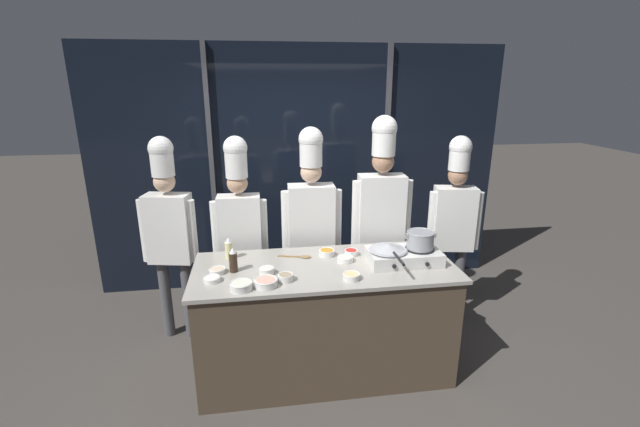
{
  "coord_description": "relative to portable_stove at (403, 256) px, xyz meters",
  "views": [
    {
      "loc": [
        -0.49,
        -3.01,
        2.32
      ],
      "look_at": [
        0.0,
        0.25,
        1.29
      ],
      "focal_mm": 24.0,
      "sensor_mm": 36.0,
      "label": 1
    }
  ],
  "objects": [
    {
      "name": "prep_bowl_mushrooms",
      "position": [
        -0.94,
        -0.19,
        -0.03
      ],
      "size": [
        0.11,
        0.11,
        0.05
      ],
      "color": "white",
      "rests_on": "demo_counter"
    },
    {
      "name": "chef_pastry",
      "position": [
        0.0,
        0.67,
        0.2
      ],
      "size": [
        0.55,
        0.24,
        2.03
      ],
      "rotation": [
        0.0,
        0.0,
        3.08
      ],
      "color": "#2D3856",
      "rests_on": "ground_plane"
    },
    {
      "name": "prep_bowl_carrots",
      "position": [
        -0.57,
        0.23,
        -0.03
      ],
      "size": [
        0.13,
        0.13,
        0.05
      ],
      "color": "white",
      "rests_on": "demo_counter"
    },
    {
      "name": "serving_spoon_slotted",
      "position": [
        -0.79,
        0.22,
        -0.05
      ],
      "size": [
        0.28,
        0.1,
        0.02
      ],
      "color": "olive",
      "rests_on": "demo_counter"
    },
    {
      "name": "squeeze_bottle_soy",
      "position": [
        -1.32,
        0.04,
        0.04
      ],
      "size": [
        0.06,
        0.06,
        0.19
      ],
      "color": "#332319",
      "rests_on": "demo_counter"
    },
    {
      "name": "window_wall_back",
      "position": [
        -0.62,
        1.74,
        0.36
      ],
      "size": [
        4.57,
        0.09,
        2.7
      ],
      "color": "black",
      "rests_on": "ground_plane"
    },
    {
      "name": "squeeze_bottle_oil",
      "position": [
        -1.37,
        0.28,
        0.03
      ],
      "size": [
        0.06,
        0.06,
        0.18
      ],
      "color": "beige",
      "rests_on": "demo_counter"
    },
    {
      "name": "prep_bowl_garlic",
      "position": [
        -1.08,
        -0.05,
        -0.03
      ],
      "size": [
        0.11,
        0.11,
        0.05
      ],
      "color": "white",
      "rests_on": "demo_counter"
    },
    {
      "name": "demo_counter",
      "position": [
        -0.62,
        0.03,
        -0.52
      ],
      "size": [
        2.03,
        0.83,
        0.94
      ],
      "color": "#4C3D2D",
      "rests_on": "ground_plane"
    },
    {
      "name": "prep_bowl_rice",
      "position": [
        -1.47,
        -0.12,
        -0.04
      ],
      "size": [
        0.12,
        0.12,
        0.04
      ],
      "color": "white",
      "rests_on": "demo_counter"
    },
    {
      "name": "portable_stove",
      "position": [
        0.0,
        0.0,
        0.0
      ],
      "size": [
        0.56,
        0.34,
        0.12
      ],
      "color": "silver",
      "rests_on": "demo_counter"
    },
    {
      "name": "chef_line",
      "position": [
        -0.64,
        0.69,
        0.14
      ],
      "size": [
        0.54,
        0.23,
        1.94
      ],
      "rotation": [
        0.0,
        0.0,
        3.11
      ],
      "color": "#2D3856",
      "rests_on": "ground_plane"
    },
    {
      "name": "stock_pot",
      "position": [
        0.13,
        0.0,
        0.13
      ],
      "size": [
        0.24,
        0.22,
        0.14
      ],
      "color": "#93969B",
      "rests_on": "portable_stove"
    },
    {
      "name": "prep_bowl_bell_pepper",
      "position": [
        -0.38,
        0.2,
        -0.03
      ],
      "size": [
        0.11,
        0.11,
        0.05
      ],
      "color": "white",
      "rests_on": "demo_counter"
    },
    {
      "name": "prep_bowl_shrimp",
      "position": [
        -1.09,
        -0.25,
        -0.03
      ],
      "size": [
        0.17,
        0.17,
        0.05
      ],
      "color": "white",
      "rests_on": "demo_counter"
    },
    {
      "name": "prep_bowl_bean_sprouts",
      "position": [
        -1.26,
        -0.28,
        -0.02
      ],
      "size": [
        0.16,
        0.16,
        0.06
      ],
      "color": "white",
      "rests_on": "demo_counter"
    },
    {
      "name": "frying_pan",
      "position": [
        -0.13,
        -0.0,
        0.08
      ],
      "size": [
        0.3,
        0.52,
        0.05
      ],
      "color": "#ADAFB5",
      "rests_on": "portable_stove"
    },
    {
      "name": "chef_sous",
      "position": [
        -1.29,
        0.68,
        0.11
      ],
      "size": [
        0.49,
        0.2,
        1.88
      ],
      "rotation": [
        0.0,
        0.0,
        3.13
      ],
      "color": "#232326",
      "rests_on": "ground_plane"
    },
    {
      "name": "ground_plane",
      "position": [
        -0.62,
        0.03,
        -0.99
      ],
      "size": [
        24.0,
        24.0,
        0.0
      ],
      "primitive_type": "plane",
      "color": "#47423D"
    },
    {
      "name": "prep_bowl_chicken",
      "position": [
        -1.44,
        0.02,
        -0.04
      ],
      "size": [
        0.13,
        0.13,
        0.04
      ],
      "color": "white",
      "rests_on": "demo_counter"
    },
    {
      "name": "chef_head",
      "position": [
        -1.9,
        0.72,
        0.11
      ],
      "size": [
        0.5,
        0.27,
        1.88
      ],
      "rotation": [
        0.0,
        0.0,
        2.94
      ],
      "color": "#4C4C51",
      "rests_on": "ground_plane"
    },
    {
      "name": "prep_bowl_onion",
      "position": [
        -0.45,
        0.09,
        -0.03
      ],
      "size": [
        0.13,
        0.13,
        0.04
      ],
      "color": "white",
      "rests_on": "demo_counter"
    },
    {
      "name": "chef_apprentice",
      "position": [
        0.72,
        0.66,
        0.09
      ],
      "size": [
        0.49,
        0.26,
        1.84
      ],
      "rotation": [
        0.0,
        0.0,
        2.96
      ],
      "color": "#4C4C51",
      "rests_on": "ground_plane"
    },
    {
      "name": "prep_bowl_ginger",
      "position": [
        -0.47,
        -0.23,
        -0.03
      ],
      "size": [
        0.13,
        0.13,
        0.05
      ],
      "color": "white",
      "rests_on": "demo_counter"
    }
  ]
}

